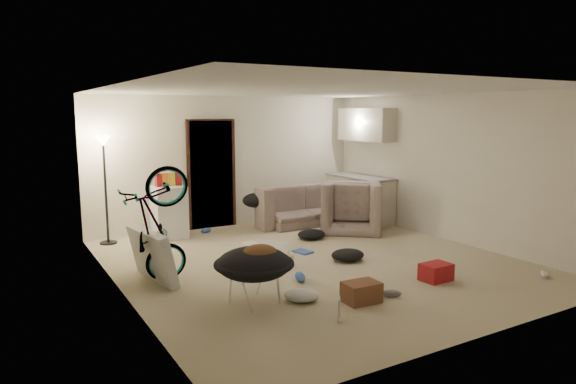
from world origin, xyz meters
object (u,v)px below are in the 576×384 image
drink_case_a (361,292)px  tv_box (152,256)px  armchair (352,211)px  saucer_chair (254,271)px  bicycle (156,254)px  mini_fridge (169,212)px  drink_case_b (436,272)px  floor_lamp (104,166)px  sofa (299,208)px  kitchen_counter (360,199)px  juicer (288,259)px

drink_case_a → tv_box: bearing=136.7°
armchair → saucer_chair: 4.18m
bicycle → mini_fridge: (0.93, 2.40, 0.05)m
drink_case_a → drink_case_b: size_ratio=1.06×
floor_lamp → sofa: floor_lamp is taller
drink_case_a → saucer_chair: bearing=155.3°
tv_box → drink_case_a: 2.74m
kitchen_counter → tv_box: size_ratio=1.44×
kitchen_counter → drink_case_b: 3.85m
floor_lamp → armchair: size_ratio=1.70×
juicer → mini_fridge: bearing=109.9°
sofa → bicycle: size_ratio=1.30×
saucer_chair → tv_box: size_ratio=0.89×
bicycle → drink_case_a: bicycle is taller
floor_lamp → armchair: bearing=-15.9°
drink_case_b → floor_lamp: bearing=126.3°
floor_lamp → kitchen_counter: 4.95m
floor_lamp → tv_box: size_ratio=1.74×
tv_box → juicer: tv_box is taller
armchair → drink_case_b: armchair is taller
armchair → bicycle: (-4.12, -1.30, 0.06)m
saucer_chair → tv_box: (-0.78, 1.40, -0.05)m
mini_fridge → drink_case_a: bearing=-76.7°
tv_box → armchair: bearing=6.7°
sofa → tv_box: 4.14m
tv_box → saucer_chair: bearing=-69.3°
bicycle → drink_case_b: 3.64m
armchair → floor_lamp: bearing=23.5°
drink_case_b → tv_box: bearing=147.9°
floor_lamp → sofa: (3.65, -0.20, -1.01)m
floor_lamp → kitchen_counter: floor_lamp is taller
saucer_chair → drink_case_b: (2.44, -0.46, -0.28)m
sofa → armchair: bearing=118.7°
armchair → bicycle: bicycle is taller
drink_case_b → saucer_chair: bearing=167.2°
sofa → saucer_chair: (-2.77, -3.52, 0.09)m
kitchen_counter → bicycle: size_ratio=0.96×
sofa → juicer: sofa is taller
mini_fridge → drink_case_b: mini_fridge is taller
saucer_chair → juicer: saucer_chair is taller
kitchen_counter → saucer_chair: (-3.95, -3.07, -0.05)m
floor_lamp → juicer: bearing=-53.6°
sofa → tv_box: size_ratio=1.96×
drink_case_b → sofa: bearing=83.0°
kitchen_counter → tv_box: bearing=-160.6°
armchair → tv_box: tv_box is taller
bicycle → drink_case_b: bicycle is taller
mini_fridge → drink_case_a: size_ratio=2.22×
bicycle → drink_case_a: bearing=-130.3°
tv_box → drink_case_b: tv_box is taller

